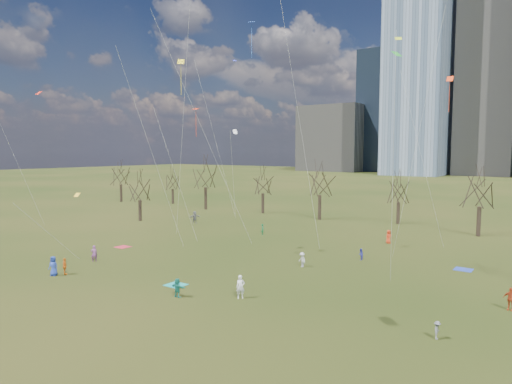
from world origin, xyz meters
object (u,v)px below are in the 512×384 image
Objects in this scene: blanket_teal at (176,285)px; person_0 at (53,266)px; blanket_crimson at (123,247)px; blanket_navy at (463,269)px; person_4 at (65,266)px; person_1 at (241,287)px.

blanket_teal is 11.97m from person_0.
person_0 reaches higher than blanket_crimson.
blanket_navy is (18.80, 19.43, 0.00)m from blanket_teal.
person_4 is (0.49, 0.82, -0.13)m from person_0.
blanket_navy is 1.04× the size of person_4.
blanket_teal is 11.23m from person_4.
blanket_teal is at bearing -2.26° from person_0.
blanket_navy is 0.89× the size of person_1.
person_0 is 0.96m from person_4.
blanket_teal is 1.00× the size of blanket_crimson.
blanket_teal is at bearing -24.39° from blanket_crimson.
blanket_teal is 27.03m from blanket_navy.
blanket_navy is at bearing 13.76° from person_1.
person_4 reaches higher than blanket_navy.
blanket_crimson is 1.04× the size of person_4.
blanket_navy and blanket_crimson have the same top height.
person_0 reaches higher than person_4.
person_4 is at bearing -63.33° from blanket_crimson.
person_0 is 18.31m from person_1.
person_1 is at bearing -137.89° from person_4.
person_1 reaches higher than blanket_navy.
blanket_navy is 38.22m from person_0.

